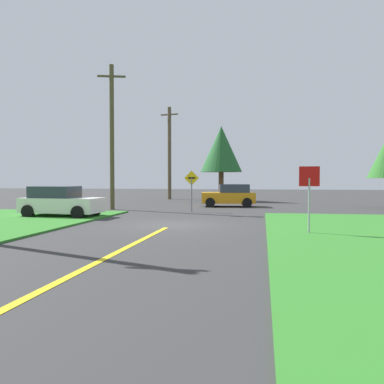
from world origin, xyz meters
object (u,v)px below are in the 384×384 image
stop_sign (309,187)px  utility_pole_mid (112,136)px  utility_pole_far (169,152)px  car_approaching_junction (230,195)px  parked_car_near_building (60,202)px  direction_sign (192,186)px  pine_tree_center (221,149)px

stop_sign → utility_pole_mid: (-11.33, 10.06, 3.11)m
utility_pole_mid → utility_pole_far: (0.66, 13.55, -0.23)m
car_approaching_junction → utility_pole_far: utility_pole_far is taller
utility_pole_far → parked_car_near_building: bearing=-94.2°
stop_sign → parked_car_near_building: 12.95m
stop_sign → car_approaching_junction: (-4.00, 14.21, -0.91)m
direction_sign → car_approaching_junction: bearing=69.3°
parked_car_near_building → car_approaching_junction: same height
utility_pole_mid → pine_tree_center: (5.96, 11.43, -0.15)m
stop_sign → utility_pole_far: 26.07m
utility_pole_far → pine_tree_center: size_ratio=1.33×
parked_car_near_building → utility_pole_mid: 6.83m
stop_sign → pine_tree_center: bearing=-71.7°
utility_pole_mid → pine_tree_center: 12.89m
direction_sign → parked_car_near_building: bearing=-143.4°
parked_car_near_building → direction_sign: direction_sign is taller
utility_pole_mid → utility_pole_far: bearing=87.2°
car_approaching_junction → utility_pole_mid: 9.34m
parked_car_near_building → pine_tree_center: size_ratio=0.62×
parked_car_near_building → utility_pole_mid: bearing=85.3°
car_approaching_junction → pine_tree_center: (-1.37, 7.28, 3.87)m
stop_sign → utility_pole_far: size_ratio=0.27×
parked_car_near_building → pine_tree_center: 18.58m
car_approaching_junction → utility_pole_far: 12.14m
car_approaching_junction → pine_tree_center: size_ratio=0.59×
parked_car_near_building → pine_tree_center: (6.70, 16.90, 3.87)m
direction_sign → pine_tree_center: (0.54, 12.32, 3.11)m
stop_sign → direction_sign: (-5.91, 9.17, -0.16)m
stop_sign → pine_tree_center: size_ratio=0.36×
pine_tree_center → parked_car_near_building: bearing=-111.6°
utility_pole_far → direction_sign: utility_pole_far is taller
car_approaching_junction → utility_pole_far: bearing=-62.2°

